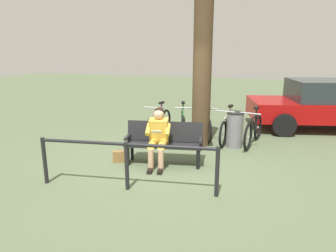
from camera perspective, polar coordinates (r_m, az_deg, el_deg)
ground_plane at (r=6.22m, az=-0.73°, el=-7.73°), size 40.00×40.00×0.00m
bench at (r=6.28m, az=-0.73°, el=-2.62°), size 1.66×0.74×0.87m
person_reading at (r=6.09m, az=-1.88°, el=-1.61°), size 0.53×0.81×1.20m
handbag at (r=6.53m, az=-9.06°, el=-5.71°), size 0.33×0.24×0.24m
tree_trunk at (r=7.34m, az=6.47°, el=9.35°), size 0.45×0.45×3.42m
litter_bin at (r=7.50m, az=12.53°, el=-0.66°), size 0.41×0.41×0.88m
bicycle_black at (r=7.81m, az=15.86°, el=-0.88°), size 0.51×1.66×0.94m
bicycle_silver at (r=7.92m, az=11.29°, el=-0.41°), size 0.48×1.68×0.94m
bicycle_red at (r=8.14m, az=6.98°, el=0.18°), size 0.71×1.59×0.94m
bicycle_purple at (r=8.25m, az=2.88°, el=0.46°), size 0.62×1.63×0.94m
bicycle_blue at (r=8.24m, az=-1.71°, el=0.45°), size 0.48×1.68×0.94m
railing_fence at (r=5.11m, az=-7.89°, el=-5.80°), size 3.06×0.49×0.85m
parked_car at (r=10.09m, az=27.73°, el=3.78°), size 4.50×2.75×1.47m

